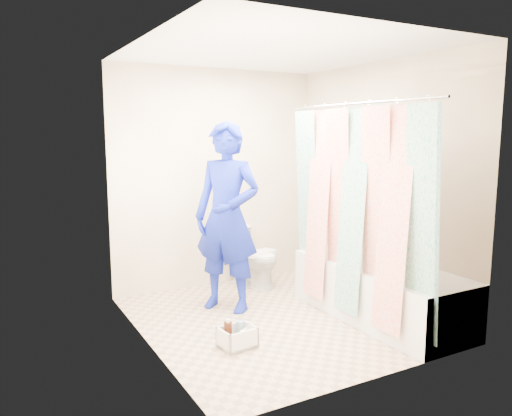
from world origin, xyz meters
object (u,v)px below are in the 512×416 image
plumber (227,217)px  cleaning_caddy (238,338)px  bathtub (379,290)px  toilet (252,257)px

plumber → cleaning_caddy: (-0.32, -0.85, -0.83)m
bathtub → toilet: size_ratio=2.64×
bathtub → toilet: bearing=110.7°
toilet → plumber: 0.98m
cleaning_caddy → toilet: bearing=51.9°
bathtub → plumber: (-1.12, 0.91, 0.64)m
plumber → cleaning_caddy: bearing=-58.6°
toilet → plumber: plumber is taller
toilet → plumber: size_ratio=0.37×
plumber → toilet: bearing=95.4°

